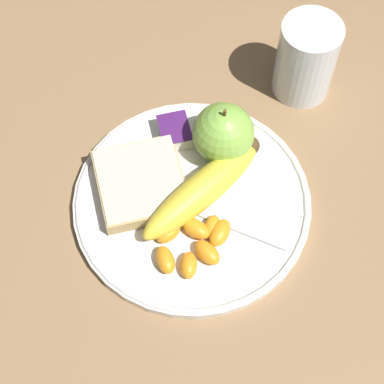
% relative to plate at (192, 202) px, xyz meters
% --- Properties ---
extents(ground_plane, '(3.00, 3.00, 0.00)m').
position_rel_plate_xyz_m(ground_plane, '(0.00, 0.00, -0.01)').
color(ground_plane, olive).
extents(plate, '(0.27, 0.27, 0.01)m').
position_rel_plate_xyz_m(plate, '(0.00, 0.00, 0.00)').
color(plate, silver).
rests_on(plate, ground_plane).
extents(juice_glass, '(0.07, 0.07, 0.11)m').
position_rel_plate_xyz_m(juice_glass, '(-0.13, 0.17, 0.04)').
color(juice_glass, silver).
rests_on(juice_glass, ground_plane).
extents(apple, '(0.07, 0.07, 0.08)m').
position_rel_plate_xyz_m(apple, '(-0.06, 0.05, 0.04)').
color(apple, '#84BC47').
rests_on(apple, plate).
extents(banana, '(0.12, 0.17, 0.04)m').
position_rel_plate_xyz_m(banana, '(-0.01, 0.01, 0.02)').
color(banana, yellow).
rests_on(banana, plate).
extents(bread_slice, '(0.10, 0.10, 0.02)m').
position_rel_plate_xyz_m(bread_slice, '(-0.03, -0.05, 0.02)').
color(bread_slice, tan).
rests_on(bread_slice, plate).
extents(fork, '(0.14, 0.17, 0.00)m').
position_rel_plate_xyz_m(fork, '(0.01, -0.01, 0.01)').
color(fork, silver).
rests_on(fork, plate).
extents(jam_packet, '(0.04, 0.04, 0.02)m').
position_rel_plate_xyz_m(jam_packet, '(-0.09, -0.00, 0.01)').
color(jam_packet, white).
rests_on(jam_packet, plate).
extents(orange_segment_0, '(0.03, 0.03, 0.02)m').
position_rel_plate_xyz_m(orange_segment_0, '(0.04, -0.04, 0.01)').
color(orange_segment_0, orange).
rests_on(orange_segment_0, plate).
extents(orange_segment_1, '(0.03, 0.03, 0.02)m').
position_rel_plate_xyz_m(orange_segment_1, '(0.08, -0.02, 0.01)').
color(orange_segment_1, orange).
rests_on(orange_segment_1, plate).
extents(orange_segment_2, '(0.04, 0.04, 0.02)m').
position_rel_plate_xyz_m(orange_segment_2, '(0.05, 0.02, 0.01)').
color(orange_segment_2, orange).
rests_on(orange_segment_2, plate).
extents(orange_segment_3, '(0.03, 0.03, 0.02)m').
position_rel_plate_xyz_m(orange_segment_3, '(0.04, 0.01, 0.01)').
color(orange_segment_3, orange).
rests_on(orange_segment_3, plate).
extents(orange_segment_4, '(0.04, 0.04, 0.02)m').
position_rel_plate_xyz_m(orange_segment_4, '(0.04, -0.01, 0.01)').
color(orange_segment_4, orange).
rests_on(orange_segment_4, plate).
extents(orange_segment_5, '(0.03, 0.03, 0.02)m').
position_rel_plate_xyz_m(orange_segment_5, '(0.02, -0.03, 0.01)').
color(orange_segment_5, orange).
rests_on(orange_segment_5, plate).
extents(orange_segment_6, '(0.04, 0.03, 0.02)m').
position_rel_plate_xyz_m(orange_segment_6, '(0.07, 0.00, 0.01)').
color(orange_segment_6, orange).
rests_on(orange_segment_6, plate).
extents(orange_segment_7, '(0.03, 0.02, 0.02)m').
position_rel_plate_xyz_m(orange_segment_7, '(0.07, -0.05, 0.01)').
color(orange_segment_7, orange).
rests_on(orange_segment_7, plate).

